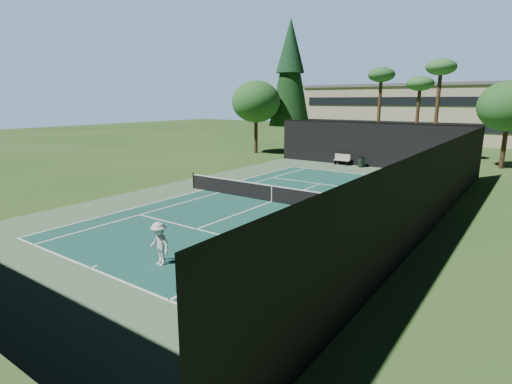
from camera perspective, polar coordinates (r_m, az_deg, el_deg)
ground at (r=23.79m, az=2.24°, el=-1.42°), size 160.00×160.00×0.00m
apron_slab at (r=23.79m, az=2.24°, el=-1.41°), size 18.00×32.00×0.01m
court_surface at (r=23.79m, az=2.24°, el=-1.39°), size 10.97×23.77×0.01m
court_lines at (r=23.79m, az=2.24°, el=-1.38°), size 11.07×23.87×0.01m
tennis_net at (r=23.66m, az=2.25°, el=-0.11°), size 12.90×0.10×1.10m
fence at (r=23.43m, az=2.37°, el=3.37°), size 18.04×32.05×4.03m
player at (r=15.03m, az=-13.64°, el=-7.20°), size 1.13×0.76×1.63m
tennis_ball_b at (r=26.55m, az=1.01°, el=0.18°), size 0.07×0.07×0.07m
tennis_ball_c at (r=27.35m, az=5.23°, el=0.49°), size 0.06×0.06×0.06m
tennis_ball_d at (r=26.87m, az=1.26°, el=0.32°), size 0.06×0.06×0.06m
park_bench at (r=38.28m, az=12.19°, el=4.61°), size 1.50×0.45×1.02m
trash_bin at (r=37.33m, az=14.78°, el=4.16°), size 0.56×0.56×0.95m
pine_tree at (r=48.21m, az=4.91°, el=17.24°), size 4.80×4.80×15.00m
palm_a at (r=45.75m, az=17.46°, el=15.24°), size 2.80×2.80×9.32m
palm_b at (r=46.66m, az=22.39°, el=13.79°), size 2.80×2.80×8.42m
palm_c at (r=43.24m, az=24.89°, el=15.37°), size 2.80×2.80×9.77m
decid_tree_a at (r=41.37m, az=32.46°, el=10.30°), size 5.12×5.12×7.62m
decid_tree_c at (r=45.82m, az=-0.01°, el=12.77°), size 5.44×5.44×8.09m
campus_building at (r=66.50m, az=24.99°, el=10.29°), size 40.50×12.50×8.30m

